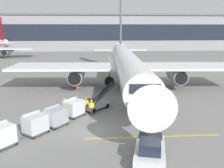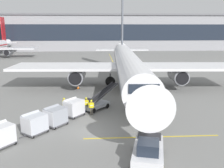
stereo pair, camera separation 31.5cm
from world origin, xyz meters
The scene contains 15 objects.
ground_plane centered at (0.00, 0.00, 0.00)m, with size 600.00×600.00×0.00m, color slate.
parked_airplane centered at (5.43, 17.19, 3.87)m, with size 36.53×46.17×15.67m.
belt_loader centered at (0.62, 6.81, 0.82)m, with size 4.61×4.84×2.68m.
baggage_cart_lead centered at (-1.97, 4.37, 1.00)m, with size 2.49×2.64×1.91m.
baggage_cart_second centered at (-3.51, 1.79, 1.00)m, with size 2.49×2.64×1.91m.
baggage_cart_third centered at (-5.07, -0.02, 1.00)m, with size 2.49×2.64×1.91m.
baggage_cart_fourth centered at (-7.22, -2.39, 1.00)m, with size 2.49×2.64×1.91m.
pushback_tug centered at (4.25, -5.34, 0.83)m, with size 3.10×4.78×1.83m.
ground_crew_by_loader centered at (-0.04, 4.56, 1.00)m, with size 0.57×0.28×1.74m.
ground_crew_by_carts centered at (-3.12, 5.54, 1.00)m, with size 0.42×0.47×1.74m.
ground_crew_marshaller centered at (-0.65, 5.59, 1.00)m, with size 0.57×0.26×1.74m.
safety_cone_engine_keepout centered at (-2.43, 16.85, 0.29)m, with size 0.52×0.52×0.60m.
apron_guidance_line_lead_in centered at (5.05, 16.33, 0.00)m, with size 0.20×110.00×0.01m.
apron_guidance_line_stop_bar centered at (5.38, -1.42, 0.00)m, with size 12.00×0.20×0.01m.
terminal_building centered at (11.15, 91.93, 7.55)m, with size 124.05×20.51×15.21m.
Camera 2 is at (0.70, -21.37, 9.35)m, focal length 39.69 mm.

